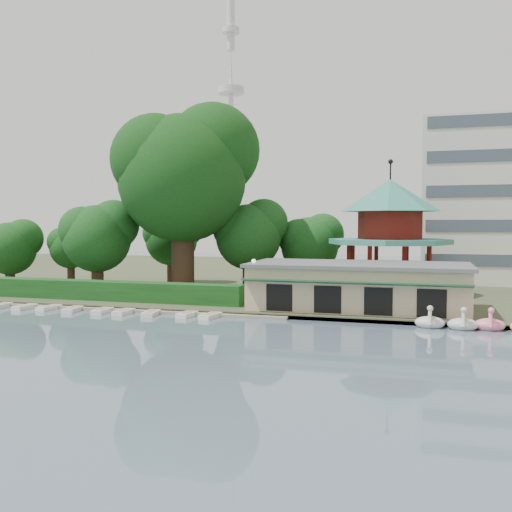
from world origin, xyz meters
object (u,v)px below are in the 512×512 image
at_px(dock, 103,309).
at_px(boathouse, 358,285).
at_px(pavilion, 390,225).
at_px(big_tree, 185,169).

bearing_deg(dock, boathouse, 12.24).
relative_size(pavilion, big_tree, 0.67).
height_order(boathouse, pavilion, pavilion).
distance_m(dock, boathouse, 22.62).
xyz_separation_m(dock, pavilion, (24.00, 14.80, 7.36)).
xyz_separation_m(boathouse, big_tree, (-18.82, 6.24, 11.00)).
height_order(pavilion, big_tree, big_tree).
distance_m(boathouse, big_tree, 22.67).
distance_m(dock, pavilion, 29.14).
bearing_deg(big_tree, dock, -106.11).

